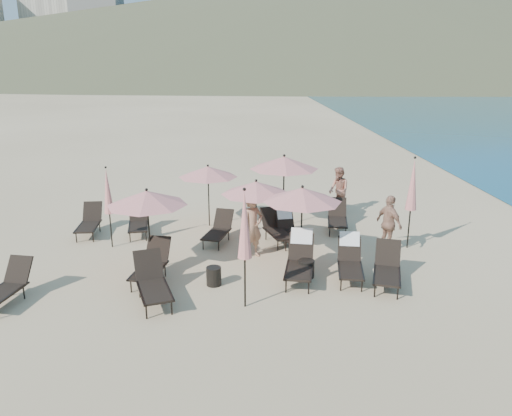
{
  "coord_description": "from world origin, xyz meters",
  "views": [
    {
      "loc": [
        -0.55,
        -11.41,
        5.47
      ],
      "look_at": [
        -0.18,
        3.5,
        1.1
      ],
      "focal_mm": 35.0,
      "sensor_mm": 36.0,
      "label": 1
    }
  ],
  "objects_px": {
    "lounger_5": "(387,268)",
    "lounger_9": "(277,228)",
    "lounger_8": "(219,229)",
    "side_table_0": "(214,276)",
    "umbrella_open_1": "(256,188)",
    "umbrella_closed_1": "(413,185)",
    "lounger_4": "(350,259)",
    "beachgoer_c": "(389,224)",
    "lounger_1": "(152,282)",
    "umbrella_closed_2": "(108,192)",
    "lounger_3": "(300,258)",
    "beachgoer_b": "(339,190)",
    "umbrella_closed_0": "(245,225)",
    "lounger_6": "(89,222)",
    "side_table_1": "(306,269)",
    "lounger_10": "(288,228)",
    "umbrella_open_3": "(208,172)",
    "lounger_7": "(138,222)",
    "umbrella_open_2": "(302,195)",
    "lounger_2": "(152,264)",
    "umbrella_open_0": "(147,198)",
    "lounger_0": "(6,286)",
    "beachgoer_a": "(253,227)",
    "umbrella_open_4": "(284,163)",
    "lounger_11": "(337,217)"
  },
  "relations": [
    {
      "from": "beachgoer_c",
      "to": "lounger_9",
      "type": "bearing_deg",
      "value": 48.33
    },
    {
      "from": "lounger_2",
      "to": "lounger_4",
      "type": "relative_size",
      "value": 1.01
    },
    {
      "from": "lounger_6",
      "to": "umbrella_closed_0",
      "type": "height_order",
      "value": "umbrella_closed_0"
    },
    {
      "from": "lounger_10",
      "to": "umbrella_closed_0",
      "type": "height_order",
      "value": "umbrella_closed_0"
    },
    {
      "from": "umbrella_open_2",
      "to": "side_table_1",
      "type": "distance_m",
      "value": 1.97
    },
    {
      "from": "lounger_8",
      "to": "side_table_0",
      "type": "relative_size",
      "value": 3.5
    },
    {
      "from": "lounger_9",
      "to": "umbrella_closed_1",
      "type": "bearing_deg",
      "value": -26.92
    },
    {
      "from": "lounger_1",
      "to": "beachgoer_c",
      "type": "height_order",
      "value": "beachgoer_c"
    },
    {
      "from": "lounger_1",
      "to": "side_table_0",
      "type": "height_order",
      "value": "lounger_1"
    },
    {
      "from": "lounger_5",
      "to": "lounger_9",
      "type": "bearing_deg",
      "value": 144.57
    },
    {
      "from": "umbrella_closed_1",
      "to": "umbrella_closed_2",
      "type": "distance_m",
      "value": 9.08
    },
    {
      "from": "lounger_7",
      "to": "umbrella_open_0",
      "type": "distance_m",
      "value": 3.52
    },
    {
      "from": "lounger_6",
      "to": "lounger_7",
      "type": "distance_m",
      "value": 1.59
    },
    {
      "from": "umbrella_closed_2",
      "to": "umbrella_closed_0",
      "type": "bearing_deg",
      "value": -44.49
    },
    {
      "from": "side_table_0",
      "to": "beachgoer_b",
      "type": "bearing_deg",
      "value": 55.45
    },
    {
      "from": "lounger_4",
      "to": "umbrella_closed_1",
      "type": "distance_m",
      "value": 3.42
    },
    {
      "from": "lounger_2",
      "to": "beachgoer_c",
      "type": "distance_m",
      "value": 7.0
    },
    {
      "from": "lounger_10",
      "to": "umbrella_open_3",
      "type": "relative_size",
      "value": 0.72
    },
    {
      "from": "lounger_2",
      "to": "beachgoer_c",
      "type": "relative_size",
      "value": 1.03
    },
    {
      "from": "lounger_7",
      "to": "beachgoer_a",
      "type": "relative_size",
      "value": 0.91
    },
    {
      "from": "umbrella_open_1",
      "to": "umbrella_open_0",
      "type": "bearing_deg",
      "value": -155.86
    },
    {
      "from": "lounger_1",
      "to": "side_table_1",
      "type": "distance_m",
      "value": 4.02
    },
    {
      "from": "lounger_1",
      "to": "umbrella_closed_1",
      "type": "bearing_deg",
      "value": 6.51
    },
    {
      "from": "umbrella_open_0",
      "to": "side_table_0",
      "type": "bearing_deg",
      "value": -30.14
    },
    {
      "from": "umbrella_closed_0",
      "to": "beachgoer_a",
      "type": "relative_size",
      "value": 1.56
    },
    {
      "from": "umbrella_open_1",
      "to": "umbrella_closed_1",
      "type": "xyz_separation_m",
      "value": [
        4.64,
        0.2,
        0.01
      ]
    },
    {
      "from": "lounger_9",
      "to": "umbrella_closed_1",
      "type": "height_order",
      "value": "umbrella_closed_1"
    },
    {
      "from": "umbrella_open_0",
      "to": "umbrella_open_1",
      "type": "height_order",
      "value": "umbrella_open_0"
    },
    {
      "from": "lounger_7",
      "to": "lounger_8",
      "type": "bearing_deg",
      "value": -27.3
    },
    {
      "from": "lounger_10",
      "to": "beachgoer_c",
      "type": "xyz_separation_m",
      "value": [
        2.94,
        -0.85,
        0.41
      ]
    },
    {
      "from": "lounger_0",
      "to": "lounger_3",
      "type": "bearing_deg",
      "value": 21.24
    },
    {
      "from": "side_table_0",
      "to": "beachgoer_c",
      "type": "distance_m",
      "value": 5.62
    },
    {
      "from": "lounger_4",
      "to": "umbrella_open_0",
      "type": "bearing_deg",
      "value": -178.32
    },
    {
      "from": "lounger_7",
      "to": "umbrella_open_2",
      "type": "relative_size",
      "value": 0.72
    },
    {
      "from": "lounger_3",
      "to": "beachgoer_b",
      "type": "distance_m",
      "value": 6.25
    },
    {
      "from": "lounger_3",
      "to": "umbrella_closed_0",
      "type": "relative_size",
      "value": 0.67
    },
    {
      "from": "umbrella_open_0",
      "to": "umbrella_closed_0",
      "type": "height_order",
      "value": "umbrella_closed_0"
    },
    {
      "from": "beachgoer_a",
      "to": "beachgoer_b",
      "type": "xyz_separation_m",
      "value": [
        3.3,
        4.36,
        -0.04
      ]
    },
    {
      "from": "beachgoer_b",
      "to": "umbrella_open_4",
      "type": "bearing_deg",
      "value": -73.05
    },
    {
      "from": "lounger_3",
      "to": "umbrella_open_1",
      "type": "distance_m",
      "value": 2.64
    },
    {
      "from": "lounger_6",
      "to": "side_table_1",
      "type": "relative_size",
      "value": 3.57
    },
    {
      "from": "lounger_11",
      "to": "umbrella_closed_0",
      "type": "relative_size",
      "value": 0.6
    },
    {
      "from": "lounger_1",
      "to": "beachgoer_c",
      "type": "relative_size",
      "value": 1.11
    },
    {
      "from": "lounger_4",
      "to": "lounger_10",
      "type": "relative_size",
      "value": 1.12
    },
    {
      "from": "umbrella_open_1",
      "to": "lounger_8",
      "type": "bearing_deg",
      "value": 144.23
    },
    {
      "from": "lounger_5",
      "to": "umbrella_closed_1",
      "type": "relative_size",
      "value": 0.64
    },
    {
      "from": "lounger_0",
      "to": "umbrella_closed_2",
      "type": "relative_size",
      "value": 0.67
    },
    {
      "from": "lounger_4",
      "to": "umbrella_closed_2",
      "type": "bearing_deg",
      "value": 168.92
    },
    {
      "from": "lounger_11",
      "to": "umbrella_closed_2",
      "type": "height_order",
      "value": "umbrella_closed_2"
    },
    {
      "from": "lounger_4",
      "to": "beachgoer_c",
      "type": "xyz_separation_m",
      "value": [
        1.54,
        1.89,
        0.36
      ]
    }
  ]
}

